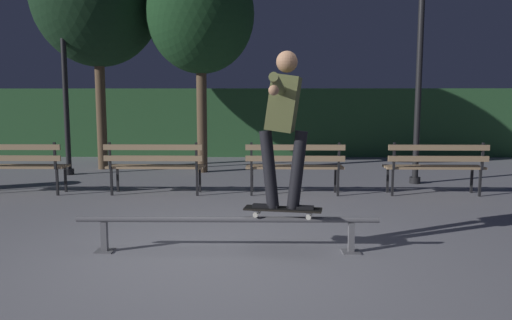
{
  "coord_description": "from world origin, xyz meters",
  "views": [
    {
      "loc": [
        0.35,
        -4.62,
        1.51
      ],
      "look_at": [
        0.28,
        0.93,
        0.85
      ],
      "focal_mm": 33.73,
      "sensor_mm": 36.0,
      "label": 1
    }
  ],
  "objects_px": {
    "skateboarder": "(284,116)",
    "lamp_post_right": "(420,49)",
    "park_bench_leftmost": "(16,162)",
    "lamp_post_left": "(64,55)",
    "grind_rail": "(227,224)",
    "park_bench_right_center": "(295,163)",
    "skateboard": "(283,210)",
    "park_bench_left_center": "(155,163)",
    "tree_behind_benches": "(201,15)",
    "park_bench_rightmost": "(435,163)"
  },
  "relations": [
    {
      "from": "park_bench_rightmost",
      "to": "skateboard",
      "type": "bearing_deg",
      "value": -130.57
    },
    {
      "from": "skateboard",
      "to": "tree_behind_benches",
      "type": "relative_size",
      "value": 0.17
    },
    {
      "from": "skateboarder",
      "to": "park_bench_right_center",
      "type": "height_order",
      "value": "skateboarder"
    },
    {
      "from": "skateboarder",
      "to": "tree_behind_benches",
      "type": "height_order",
      "value": "tree_behind_benches"
    },
    {
      "from": "park_bench_leftmost",
      "to": "lamp_post_left",
      "type": "xyz_separation_m",
      "value": [
        -0.03,
        2.21,
        1.94
      ]
    },
    {
      "from": "grind_rail",
      "to": "lamp_post_right",
      "type": "xyz_separation_m",
      "value": [
        3.23,
        4.23,
        2.19
      ]
    },
    {
      "from": "grind_rail",
      "to": "park_bench_left_center",
      "type": "xyz_separation_m",
      "value": [
        -1.41,
        3.06,
        0.24
      ]
    },
    {
      "from": "skateboarder",
      "to": "tree_behind_benches",
      "type": "distance_m",
      "value": 6.2
    },
    {
      "from": "tree_behind_benches",
      "to": "park_bench_leftmost",
      "type": "bearing_deg",
      "value": -136.39
    },
    {
      "from": "skateboarder",
      "to": "park_bench_left_center",
      "type": "distance_m",
      "value": 3.74
    },
    {
      "from": "lamp_post_right",
      "to": "grind_rail",
      "type": "bearing_deg",
      "value": -127.38
    },
    {
      "from": "tree_behind_benches",
      "to": "park_bench_right_center",
      "type": "bearing_deg",
      "value": -54.94
    },
    {
      "from": "park_bench_leftmost",
      "to": "park_bench_rightmost",
      "type": "distance_m",
      "value": 6.89
    },
    {
      "from": "grind_rail",
      "to": "tree_behind_benches",
      "type": "relative_size",
      "value": 0.66
    },
    {
      "from": "park_bench_rightmost",
      "to": "tree_behind_benches",
      "type": "distance_m",
      "value": 5.65
    },
    {
      "from": "grind_rail",
      "to": "park_bench_left_center",
      "type": "height_order",
      "value": "park_bench_left_center"
    },
    {
      "from": "park_bench_rightmost",
      "to": "lamp_post_left",
      "type": "distance_m",
      "value": 7.51
    },
    {
      "from": "park_bench_rightmost",
      "to": "lamp_post_right",
      "type": "distance_m",
      "value": 2.27
    },
    {
      "from": "grind_rail",
      "to": "skateboard",
      "type": "relative_size",
      "value": 3.82
    },
    {
      "from": "park_bench_left_center",
      "to": "park_bench_right_center",
      "type": "distance_m",
      "value": 2.3
    },
    {
      "from": "park_bench_left_center",
      "to": "lamp_post_left",
      "type": "relative_size",
      "value": 0.41
    },
    {
      "from": "park_bench_leftmost",
      "to": "tree_behind_benches",
      "type": "bearing_deg",
      "value": 43.61
    },
    {
      "from": "park_bench_leftmost",
      "to": "park_bench_right_center",
      "type": "xyz_separation_m",
      "value": [
        4.59,
        0.0,
        0.0
      ]
    },
    {
      "from": "skateboarder",
      "to": "park_bench_right_center",
      "type": "distance_m",
      "value": 3.19
    },
    {
      "from": "park_bench_rightmost",
      "to": "lamp_post_left",
      "type": "relative_size",
      "value": 0.41
    },
    {
      "from": "tree_behind_benches",
      "to": "lamp_post_left",
      "type": "height_order",
      "value": "tree_behind_benches"
    },
    {
      "from": "skateboarder",
      "to": "lamp_post_right",
      "type": "relative_size",
      "value": 0.4
    },
    {
      "from": "skateboard",
      "to": "lamp_post_left",
      "type": "relative_size",
      "value": 0.21
    },
    {
      "from": "skateboarder",
      "to": "tree_behind_benches",
      "type": "xyz_separation_m",
      "value": [
        -1.52,
        5.68,
        1.98
      ]
    },
    {
      "from": "park_bench_right_center",
      "to": "grind_rail",
      "type": "bearing_deg",
      "value": -106.13
    },
    {
      "from": "skateboard",
      "to": "tree_behind_benches",
      "type": "distance_m",
      "value": 6.56
    },
    {
      "from": "skateboard",
      "to": "tree_behind_benches",
      "type": "xyz_separation_m",
      "value": [
        -1.52,
        5.68,
        2.92
      ]
    },
    {
      "from": "grind_rail",
      "to": "park_bench_rightmost",
      "type": "distance_m",
      "value": 4.42
    },
    {
      "from": "tree_behind_benches",
      "to": "lamp_post_right",
      "type": "bearing_deg",
      "value": -19.03
    },
    {
      "from": "skateboarder",
      "to": "park_bench_rightmost",
      "type": "xyz_separation_m",
      "value": [
        2.62,
        3.06,
        -0.84
      ]
    },
    {
      "from": "skateboarder",
      "to": "park_bench_leftmost",
      "type": "height_order",
      "value": "skateboarder"
    },
    {
      "from": "grind_rail",
      "to": "park_bench_rightmost",
      "type": "bearing_deg",
      "value": 43.89
    },
    {
      "from": "park_bench_leftmost",
      "to": "park_bench_rightmost",
      "type": "xyz_separation_m",
      "value": [
        6.89,
        0.0,
        0.0
      ]
    },
    {
      "from": "grind_rail",
      "to": "park_bench_leftmost",
      "type": "bearing_deg",
      "value": 140.46
    },
    {
      "from": "skateboarder",
      "to": "park_bench_left_center",
      "type": "xyz_separation_m",
      "value": [
        -1.97,
        3.06,
        -0.84
      ]
    },
    {
      "from": "park_bench_right_center",
      "to": "lamp_post_left",
      "type": "height_order",
      "value": "lamp_post_left"
    },
    {
      "from": "lamp_post_left",
      "to": "skateboarder",
      "type": "bearing_deg",
      "value": -50.79
    },
    {
      "from": "tree_behind_benches",
      "to": "lamp_post_left",
      "type": "distance_m",
      "value": 2.94
    },
    {
      "from": "park_bench_left_center",
      "to": "tree_behind_benches",
      "type": "bearing_deg",
      "value": 80.13
    },
    {
      "from": "park_bench_left_center",
      "to": "park_bench_leftmost",
      "type": "bearing_deg",
      "value": 180.0
    },
    {
      "from": "grind_rail",
      "to": "lamp_post_left",
      "type": "xyz_separation_m",
      "value": [
        -3.73,
        5.27,
        2.19
      ]
    },
    {
      "from": "park_bench_right_center",
      "to": "park_bench_rightmost",
      "type": "relative_size",
      "value": 1.0
    },
    {
      "from": "park_bench_right_center",
      "to": "park_bench_rightmost",
      "type": "bearing_deg",
      "value": 0.0
    },
    {
      "from": "lamp_post_left",
      "to": "park_bench_right_center",
      "type": "bearing_deg",
      "value": -25.55
    },
    {
      "from": "tree_behind_benches",
      "to": "skateboard",
      "type": "bearing_deg",
      "value": -75.06
    }
  ]
}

